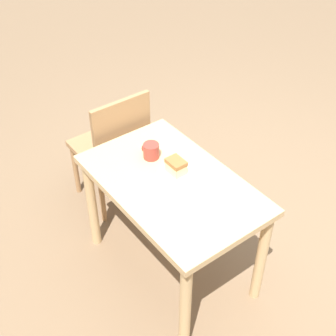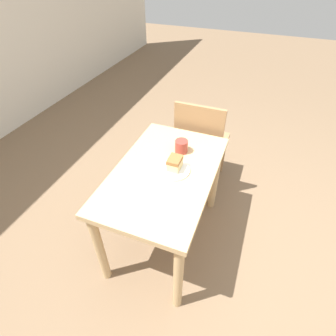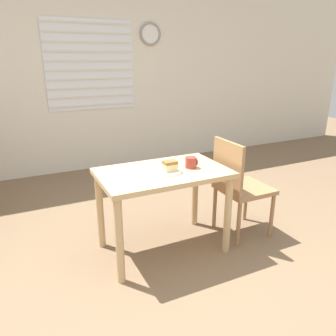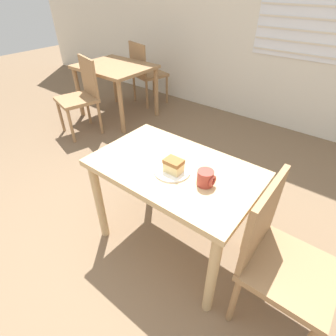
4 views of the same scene
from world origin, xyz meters
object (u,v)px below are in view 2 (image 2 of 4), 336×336
plate (173,170)px  cake_slice (175,163)px  chair_near_window (201,141)px  dining_table_near (165,184)px  coffee_mug (182,146)px

plate → cake_slice: 0.05m
chair_near_window → cake_slice: size_ratio=8.59×
dining_table_near → plate: 0.14m
coffee_mug → dining_table_near: bearing=172.2°
dining_table_near → cake_slice: bearing=-56.2°
cake_slice → coffee_mug: bearing=6.4°
chair_near_window → plate: bearing=89.4°
cake_slice → coffee_mug: (0.21, 0.02, -0.01)m
plate → cake_slice: size_ratio=2.04×
dining_table_near → plate: size_ratio=4.79×
chair_near_window → cake_slice: bearing=89.7°
chair_near_window → coffee_mug: size_ratio=9.14×
dining_table_near → cake_slice: 0.18m
dining_table_near → plate: (0.03, -0.05, 0.12)m
chair_near_window → coffee_mug: chair_near_window is taller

